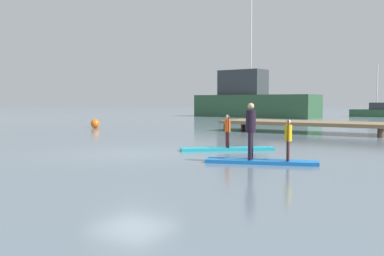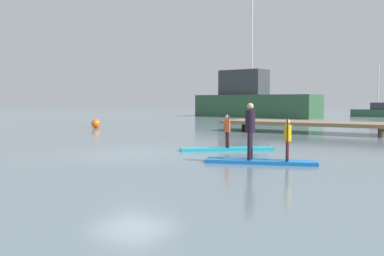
# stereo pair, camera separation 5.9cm
# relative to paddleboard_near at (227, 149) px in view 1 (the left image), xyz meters

# --- Properties ---
(ground_plane) EXTENTS (240.00, 240.00, 0.00)m
(ground_plane) POSITION_rel_paddleboard_near_xyz_m (-2.16, -2.45, -0.05)
(ground_plane) COLOR slate
(paddleboard_near) EXTENTS (2.81, 2.45, 0.10)m
(paddleboard_near) POSITION_rel_paddleboard_near_xyz_m (0.00, 0.00, 0.00)
(paddleboard_near) COLOR #1E9EB2
(paddleboard_near) RESTS_ON ground
(paddler_child_solo) EXTENTS (0.30, 0.33, 1.25)m
(paddler_child_solo) POSITION_rel_paddleboard_near_xyz_m (0.01, -0.01, 0.68)
(paddler_child_solo) COLOR #4C1419
(paddler_child_solo) RESTS_ON paddleboard_near
(paddleboard_far) EXTENTS (3.04, 1.52, 0.10)m
(paddleboard_far) POSITION_rel_paddleboard_near_xyz_m (2.25, -2.33, -0.00)
(paddleboard_far) COLOR blue
(paddleboard_far) RESTS_ON ground
(paddler_adult) EXTENTS (0.35, 0.48, 1.55)m
(paddler_adult) POSITION_rel_paddleboard_near_xyz_m (1.98, -2.42, 0.94)
(paddler_adult) COLOR black
(paddler_adult) RESTS_ON paddleboard_far
(paddler_child_front) EXTENTS (0.25, 0.38, 1.21)m
(paddler_child_front) POSITION_rel_paddleboard_near_xyz_m (2.93, -2.11, 0.68)
(paddler_child_front) COLOR #4C1419
(paddler_child_front) RESTS_ON paddleboard_far
(fishing_boat_white_large) EXTENTS (13.22, 4.77, 13.83)m
(fishing_boat_white_large) POSITION_rel_paddleboard_near_xyz_m (-11.91, 28.29, 1.63)
(fishing_boat_white_large) COLOR #2D5638
(fishing_boat_white_large) RESTS_ON ground
(fishing_boat_green_midground) EXTENTS (5.55, 1.34, 5.34)m
(fishing_boat_green_midground) POSITION_rel_paddleboard_near_xyz_m (-0.88, 35.35, 0.52)
(fishing_boat_green_midground) COLOR #2D5638
(fishing_boat_green_midground) RESTS_ON ground
(floating_dock) EXTENTS (8.67, 2.83, 0.60)m
(floating_dock) POSITION_rel_paddleboard_near_xyz_m (-0.47, 9.59, 0.45)
(floating_dock) COLOR #846B4C
(floating_dock) RESTS_ON ground
(mooring_buoy_far) EXTENTS (0.55, 0.55, 0.55)m
(mooring_buoy_far) POSITION_rel_paddleboard_near_xyz_m (-12.65, 6.52, 0.22)
(mooring_buoy_far) COLOR orange
(mooring_buoy_far) RESTS_ON ground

